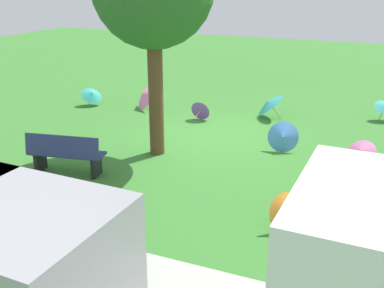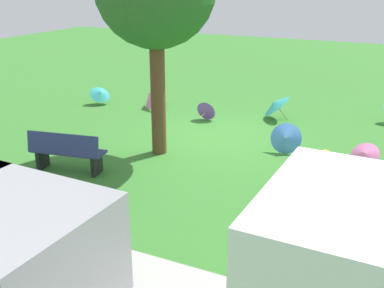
# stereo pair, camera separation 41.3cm
# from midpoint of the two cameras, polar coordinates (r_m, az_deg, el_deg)

# --- Properties ---
(ground) EXTENTS (40.00, 40.00, 0.00)m
(ground) POSITION_cam_midpoint_polar(r_m,az_deg,el_deg) (11.98, 3.44, 0.72)
(ground) COLOR #387A2D
(park_bench) EXTENTS (1.66, 0.76, 0.90)m
(park_bench) POSITION_cam_midpoint_polar(r_m,az_deg,el_deg) (10.05, -13.99, -0.93)
(park_bench) COLOR navy
(park_bench) RESTS_ON ground
(parasol_pink_0) EXTENTS (0.77, 0.71, 0.56)m
(parasol_pink_0) POSITION_cam_midpoint_polar(r_m,az_deg,el_deg) (10.82, 21.37, -1.16)
(parasol_pink_0) COLOR tan
(parasol_pink_0) RESTS_ON ground
(parasol_orange_0) EXTENTS (0.74, 0.72, 0.68)m
(parasol_orange_0) POSITION_cam_midpoint_polar(r_m,az_deg,el_deg) (7.73, 12.66, -8.48)
(parasol_orange_0) COLOR tan
(parasol_orange_0) RESTS_ON ground
(parasol_teal_0) EXTENTS (0.85, 0.87, 0.62)m
(parasol_teal_0) POSITION_cam_midpoint_polar(r_m,az_deg,el_deg) (15.23, -10.43, 6.12)
(parasol_teal_0) COLOR tan
(parasol_teal_0) RESTS_ON ground
(parasol_teal_1) EXTENTS (0.99, 1.06, 0.80)m
(parasol_teal_1) POSITION_cam_midpoint_polar(r_m,az_deg,el_deg) (13.67, 11.03, 4.82)
(parasol_teal_1) COLOR tan
(parasol_teal_1) RESTS_ON ground
(parasol_pink_1) EXTENTS (1.16, 1.16, 0.90)m
(parasol_pink_1) POSITION_cam_midpoint_polar(r_m,az_deg,el_deg) (14.59, -4.11, 6.10)
(parasol_pink_1) COLOR tan
(parasol_pink_1) RESTS_ON ground
(parasol_orange_1) EXTENTS (0.87, 0.77, 0.84)m
(parasol_orange_1) POSITION_cam_midpoint_polar(r_m,az_deg,el_deg) (9.13, 21.84, -4.34)
(parasol_orange_1) COLOR tan
(parasol_orange_1) RESTS_ON ground
(parasol_purple_2) EXTENTS (0.58, 0.55, 0.57)m
(parasol_purple_2) POSITION_cam_midpoint_polar(r_m,az_deg,el_deg) (13.41, 2.71, 4.15)
(parasol_purple_2) COLOR tan
(parasol_purple_2) RESTS_ON ground
(parasol_blue_0) EXTENTS (0.77, 0.67, 0.74)m
(parasol_blue_0) POSITION_cam_midpoint_polar(r_m,az_deg,el_deg) (11.10, 12.45, 0.69)
(parasol_blue_0) COLOR tan
(parasol_blue_0) RESTS_ON ground
(parasol_yellow_0) EXTENTS (0.61, 0.72, 0.68)m
(parasol_yellow_0) POSITION_cam_midpoint_polar(r_m,az_deg,el_deg) (9.80, 17.37, -2.60)
(parasol_yellow_0) COLOR tan
(parasol_yellow_0) RESTS_ON ground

